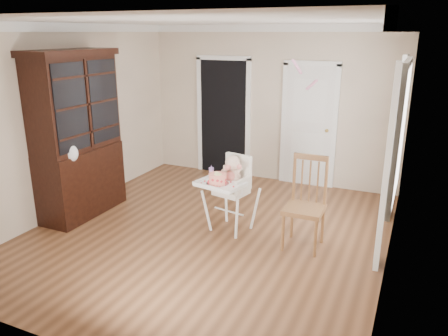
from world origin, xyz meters
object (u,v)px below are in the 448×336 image
at_px(high_chair, 231,185).
at_px(china_cabinet, 77,135).
at_px(sippy_cup, 211,172).
at_px(cake, 218,179).
at_px(dining_chair, 305,206).

bearing_deg(high_chair, china_cabinet, -159.33).
bearing_deg(china_cabinet, sippy_cup, 9.39).
bearing_deg(sippy_cup, cake, -48.04).
xyz_separation_m(sippy_cup, dining_chair, (1.29, -0.01, -0.26)).
height_order(cake, dining_chair, dining_chair).
height_order(sippy_cup, dining_chair, dining_chair).
height_order(cake, china_cabinet, china_cabinet).
distance_m(china_cabinet, dining_chair, 3.32).
relative_size(high_chair, cake, 3.58).
height_order(sippy_cup, china_cabinet, china_cabinet).
relative_size(cake, china_cabinet, 0.12).
bearing_deg(high_chair, sippy_cup, -161.86).
relative_size(sippy_cup, china_cabinet, 0.07).
xyz_separation_m(cake, dining_chair, (1.10, 0.20, -0.26)).
relative_size(sippy_cup, dining_chair, 0.14).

